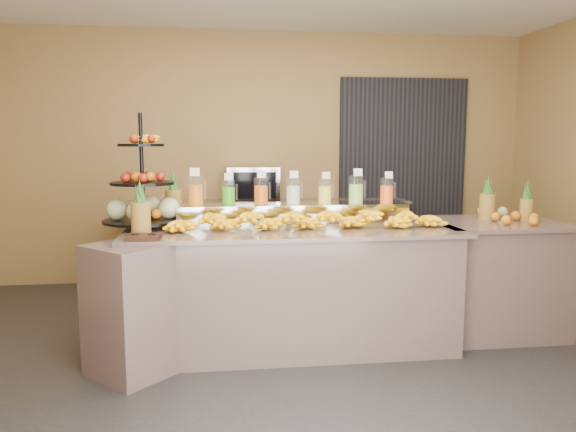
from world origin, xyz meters
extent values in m
plane|color=black|center=(0.00, 0.00, 0.00)|extent=(6.00, 6.00, 0.00)
cube|color=olive|center=(0.00, 2.51, 1.40)|extent=(6.00, 0.02, 2.80)
cube|color=black|center=(1.60, 2.46, 1.20)|extent=(1.50, 0.06, 2.20)
cube|color=gray|center=(0.00, 0.30, 0.45)|extent=(2.40, 0.90, 0.90)
cube|color=gray|center=(0.00, 0.30, 0.92)|extent=(2.50, 1.00, 0.03)
cube|color=gray|center=(-1.15, -0.10, 0.45)|extent=(0.71, 0.71, 0.90)
cube|color=gray|center=(1.70, 0.40, 0.45)|extent=(1.00, 0.80, 0.90)
cube|color=gray|center=(1.70, 0.40, 0.92)|extent=(1.08, 0.88, 0.03)
cube|color=gray|center=(0.00, 2.25, 0.45)|extent=(3.00, 0.50, 0.90)
cube|color=gray|center=(0.00, 2.25, 0.92)|extent=(3.10, 0.55, 0.03)
cube|color=gray|center=(0.05, 0.58, 1.01)|extent=(1.85, 0.30, 0.15)
cylinder|color=silver|center=(-0.73, 0.58, 1.20)|extent=(0.13, 0.13, 0.23)
cylinder|color=#D4610D|center=(-0.73, 0.58, 1.16)|extent=(0.12, 0.12, 0.16)
cylinder|color=gray|center=(-0.75, 0.59, 1.25)|extent=(0.01, 0.01, 0.28)
cube|color=white|center=(-0.73, 0.52, 1.35)|extent=(0.07, 0.02, 0.06)
cylinder|color=silver|center=(-0.47, 0.58, 1.18)|extent=(0.11, 0.11, 0.20)
cylinder|color=#2F9908|center=(-0.47, 0.58, 1.15)|extent=(0.10, 0.10, 0.14)
cylinder|color=gray|center=(-0.49, 0.59, 1.22)|extent=(0.01, 0.01, 0.23)
cube|color=white|center=(-0.47, 0.53, 1.31)|extent=(0.06, 0.02, 0.05)
cylinder|color=silver|center=(-0.21, 0.58, 1.19)|extent=(0.12, 0.12, 0.21)
cylinder|color=#D54F04|center=(-0.21, 0.58, 1.15)|extent=(0.11, 0.11, 0.15)
cylinder|color=gray|center=(-0.23, 0.59, 1.24)|extent=(0.01, 0.01, 0.25)
cube|color=white|center=(-0.21, 0.53, 1.32)|extent=(0.07, 0.02, 0.06)
cylinder|color=silver|center=(0.05, 0.58, 1.19)|extent=(0.12, 0.12, 0.21)
cylinder|color=beige|center=(0.05, 0.58, 1.15)|extent=(0.11, 0.11, 0.14)
cylinder|color=gray|center=(0.03, 0.59, 1.23)|extent=(0.01, 0.01, 0.25)
cube|color=white|center=(0.05, 0.53, 1.32)|extent=(0.07, 0.02, 0.06)
cylinder|color=silver|center=(0.31, 0.58, 1.18)|extent=(0.11, 0.11, 0.20)
cylinder|color=yellow|center=(0.31, 0.58, 1.15)|extent=(0.10, 0.10, 0.14)
cylinder|color=gray|center=(0.29, 0.59, 1.23)|extent=(0.01, 0.01, 0.24)
cube|color=white|center=(0.31, 0.53, 1.31)|extent=(0.06, 0.02, 0.06)
cylinder|color=silver|center=(0.57, 0.58, 1.19)|extent=(0.12, 0.12, 0.22)
cylinder|color=#82BD48|center=(0.57, 0.58, 1.16)|extent=(0.11, 0.11, 0.15)
cylinder|color=gray|center=(0.55, 0.59, 1.24)|extent=(0.01, 0.01, 0.26)
cube|color=white|center=(0.57, 0.52, 1.33)|extent=(0.07, 0.02, 0.06)
cylinder|color=silver|center=(0.83, 0.58, 1.18)|extent=(0.11, 0.11, 0.20)
cylinder|color=#F3530C|center=(0.83, 0.58, 1.15)|extent=(0.10, 0.10, 0.14)
cylinder|color=gray|center=(0.81, 0.59, 1.23)|extent=(0.01, 0.01, 0.24)
cube|color=white|center=(0.83, 0.53, 1.31)|extent=(0.06, 0.02, 0.06)
ellipsoid|color=yellow|center=(-0.82, 0.24, 0.98)|extent=(0.26, 0.19, 0.11)
ellipsoid|color=yellow|center=(-0.51, 0.24, 0.98)|extent=(0.26, 0.19, 0.11)
ellipsoid|color=yellow|center=(-0.19, 0.24, 0.98)|extent=(0.26, 0.19, 0.11)
ellipsoid|color=yellow|center=(0.12, 0.24, 0.98)|extent=(0.26, 0.19, 0.11)
ellipsoid|color=yellow|center=(0.43, 0.24, 0.98)|extent=(0.26, 0.19, 0.11)
ellipsoid|color=yellow|center=(0.74, 0.24, 0.98)|extent=(0.26, 0.19, 0.11)
ellipsoid|color=yellow|center=(1.06, 0.24, 0.98)|extent=(0.26, 0.19, 0.11)
ellipsoid|color=yellow|center=(-0.63, 0.24, 1.06)|extent=(0.21, 0.17, 0.10)
ellipsoid|color=yellow|center=(-0.33, 0.24, 1.06)|extent=(0.21, 0.17, 0.10)
ellipsoid|color=yellow|center=(-0.03, 0.24, 1.06)|extent=(0.21, 0.17, 0.10)
ellipsoid|color=yellow|center=(0.27, 0.24, 1.06)|extent=(0.21, 0.17, 0.10)
ellipsoid|color=yellow|center=(0.57, 0.24, 1.06)|extent=(0.21, 0.17, 0.10)
ellipsoid|color=yellow|center=(0.87, 0.24, 1.06)|extent=(0.21, 0.17, 0.10)
cylinder|color=black|center=(-1.13, 0.47, 1.36)|extent=(0.03, 0.03, 0.86)
cylinder|color=black|center=(-1.13, 0.47, 0.98)|extent=(0.67, 0.67, 0.02)
cylinder|color=black|center=(-1.13, 0.47, 1.27)|extent=(0.52, 0.52, 0.02)
cylinder|color=black|center=(-1.13, 0.47, 1.55)|extent=(0.38, 0.38, 0.02)
sphere|color=#C6C688|center=(-0.94, 0.47, 1.07)|extent=(0.16, 0.16, 0.16)
sphere|color=maroon|center=(-0.99, 0.47, 1.31)|extent=(0.08, 0.08, 0.08)
sphere|color=orange|center=(-1.22, 0.47, 1.03)|extent=(0.09, 0.09, 0.09)
cube|color=black|center=(-1.06, -0.10, 0.95)|extent=(0.23, 0.18, 0.03)
cylinder|color=brown|center=(-1.10, 0.09, 1.05)|extent=(0.14, 0.14, 0.23)
cone|color=#1B4C19|center=(-1.10, 0.09, 1.24)|extent=(0.07, 0.07, 0.16)
cylinder|color=brown|center=(-0.92, 0.74, 1.06)|extent=(0.14, 0.14, 0.26)
cone|color=#1B4C19|center=(-0.92, 0.74, 1.27)|extent=(0.07, 0.07, 0.16)
cylinder|color=brown|center=(1.67, 0.51, 1.04)|extent=(0.12, 0.12, 0.22)
cylinder|color=brown|center=(1.97, 0.41, 1.02)|extent=(0.11, 0.11, 0.18)
ellipsoid|color=orange|center=(1.81, 0.28, 0.97)|extent=(0.32, 0.22, 0.08)
cube|color=gray|center=(-0.16, 2.25, 1.12)|extent=(0.58, 0.42, 0.37)
camera|label=1|loc=(-0.58, -3.89, 1.58)|focal=35.00mm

